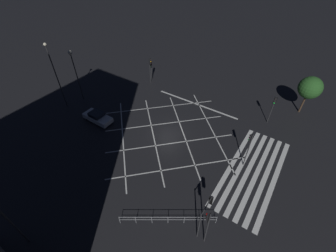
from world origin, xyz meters
name	(u,v)px	position (x,y,z in m)	size (l,w,h in m)	color
ground_plane	(168,133)	(0.00, 0.00, 0.00)	(200.00, 200.00, 0.00)	black
road_markings	(221,153)	(0.50, -7.14, 0.00)	(19.58, 23.41, 0.01)	silver
traffic_light_sw_main	(206,210)	(-8.36, -9.32, 2.75)	(2.12, 0.36, 3.77)	#2D2D30
traffic_light_sw_cross	(207,223)	(-9.47, -9.91, 3.20)	(0.36, 0.39, 4.49)	#2D2D30
traffic_light_se_main	(273,105)	(9.29, -10.08, 2.94)	(0.39, 0.36, 4.12)	#2D2D30
traffic_light_ne_main	(151,67)	(9.70, 9.94, 2.48)	(0.39, 0.36, 3.47)	#2D2D30
traffic_light_median_south	(249,144)	(0.37, -9.82, 3.26)	(0.36, 0.39, 4.59)	#2D2D30
traffic_light_ne_cross	(150,66)	(9.08, 9.58, 3.11)	(0.36, 0.39, 4.37)	#2D2D30
street_lamp_west	(54,69)	(-3.39, 15.95, 5.90)	(0.41, 0.41, 9.47)	#2D2D30
street_lamp_far	(73,63)	(-0.71, 15.45, 5.85)	(0.59, 0.59, 7.70)	#2D2D30
street_tree_near	(310,88)	(14.35, -13.25, 4.00)	(3.02, 3.02, 5.52)	#473323
waiting_car	(98,117)	(-3.26, 9.39, 0.64)	(1.74, 4.24, 1.36)	silver
pedestrian_railing	(168,219)	(-9.87, -6.60, 0.67)	(4.81, 7.17, 1.05)	#9EA0A5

